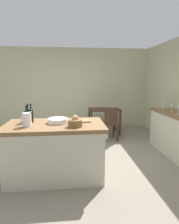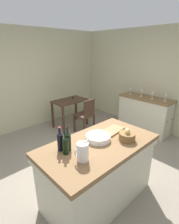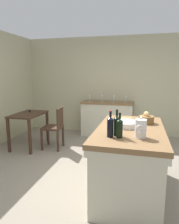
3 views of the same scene
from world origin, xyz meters
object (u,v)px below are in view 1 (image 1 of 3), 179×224
object	(u,v)px
side_cabinet	(174,133)
wash_bowl	(58,121)
island_table	(55,148)
pitcher	(27,120)
wine_bottle_dark	(31,115)
wine_bottle_green	(26,116)
cutting_board	(79,121)
wine_glass_left	(179,108)
writing_desk	(104,113)
wooden_chair	(110,122)
wine_glass_middle	(172,106)
wine_bottle_amber	(28,114)
bread_basket	(75,122)
wine_glass_right	(164,104)

from	to	relation	value
side_cabinet	wash_bowl	bearing A→B (deg)	-164.76
island_table	pitcher	distance (m)	0.68
side_cabinet	wine_bottle_dark	distance (m)	3.02
pitcher	wine_bottle_green	size ratio (longest dim) A/B	0.89
pitcher	cutting_board	xyz separation A→B (m)	(0.81, 0.23, -0.10)
wine_glass_left	writing_desk	bearing A→B (deg)	125.45
island_table	wooden_chair	distance (m)	2.11
wine_glass_middle	wine_glass_left	bearing A→B (deg)	-94.67
writing_desk	wine_glass_middle	size ratio (longest dim) A/B	4.83
wine_bottle_dark	wine_bottle_amber	size ratio (longest dim) A/B	1.01
wine_bottle_dark	wooden_chair	bearing A→B (deg)	42.55
wash_bowl	wine_glass_left	xyz separation A→B (m)	(2.43, 0.50, 0.08)
island_table	writing_desk	size ratio (longest dim) A/B	1.76
wooden_chair	bread_basket	world-z (taller)	bread_basket
writing_desk	cutting_board	xyz separation A→B (m)	(-0.84, -2.18, 0.29)
cutting_board	wine_glass_middle	world-z (taller)	wine_glass_middle
wine_glass_left	wine_glass_right	distance (m)	0.64
pitcher	bread_basket	size ratio (longest dim) A/B	1.15
bread_basket	writing_desk	bearing A→B (deg)	69.75
pitcher	wine_bottle_green	distance (m)	0.24
side_cabinet	bread_basket	world-z (taller)	bread_basket
wine_bottle_amber	pitcher	bearing A→B (deg)	-79.67
bread_basket	wine_glass_left	world-z (taller)	wine_glass_left
wine_bottle_amber	writing_desk	bearing A→B (deg)	50.64
pitcher	wine_glass_middle	distance (m)	3.07
bread_basket	wine_glass_middle	size ratio (longest dim) A/B	1.17
writing_desk	pitcher	distance (m)	2.95
side_cabinet	wine_glass_middle	size ratio (longest dim) A/B	7.21
wooden_chair	island_table	bearing A→B (deg)	-127.40
wine_glass_left	bread_basket	bearing A→B (deg)	-160.35
side_cabinet	cutting_board	bearing A→B (deg)	-163.30
pitcher	wash_bowl	size ratio (longest dim) A/B	0.76
wine_bottle_amber	wine_glass_middle	size ratio (longest dim) A/B	1.63
wine_glass_right	bread_basket	bearing A→B (deg)	-146.90
wine_bottle_dark	writing_desk	bearing A→B (deg)	52.63
wooden_chair	wine_glass_left	xyz separation A→B (m)	(1.19, -1.12, 0.53)
cutting_board	bread_basket	bearing A→B (deg)	-104.49
writing_desk	wine_bottle_dark	distance (m)	2.73
writing_desk	wine_bottle_amber	world-z (taller)	wine_bottle_amber
pitcher	wine_glass_left	world-z (taller)	pitcher
wash_bowl	wine_bottle_green	world-z (taller)	wine_bottle_green
wine_bottle_green	wine_glass_right	size ratio (longest dim) A/B	1.65
writing_desk	wine_glass_right	xyz separation A→B (m)	(1.24, -1.09, 0.39)
wine_bottle_amber	wine_glass_left	world-z (taller)	wine_bottle_amber
wooden_chair	pitcher	distance (m)	2.53
wooden_chair	wine_glass_middle	xyz separation A→B (m)	(1.22, -0.80, 0.54)
wash_bowl	wine_bottle_green	bearing A→B (deg)	175.89
pitcher	wine_bottle_amber	size ratio (longest dim) A/B	0.82
island_table	wash_bowl	xyz separation A→B (m)	(0.05, 0.06, 0.46)
island_table	bread_basket	size ratio (longest dim) A/B	7.29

